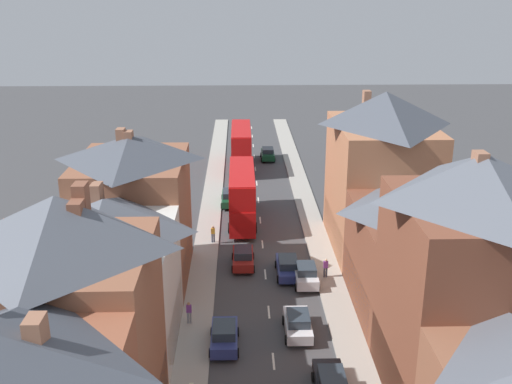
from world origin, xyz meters
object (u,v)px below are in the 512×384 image
Objects in this scene: double_decker_bus_mid_street at (241,147)px; car_mid_white at (298,323)px; pedestrian_far_right at (213,233)px; car_parked_left_b at (230,197)px; car_parked_left_a at (224,336)px; pedestrian_far_left at (326,267)px; double_decker_bus_lead at (242,195)px; car_far_grey at (268,154)px; pedestrian_mid_right at (189,311)px; car_near_blue at (288,266)px; car_mid_black at (243,257)px; car_parked_right_a at (306,274)px.

double_decker_bus_mid_street is 2.73× the size of car_mid_white.
car_parked_left_b is at bearing 82.38° from pedestrian_far_right.
car_parked_left_a is 12.28m from pedestrian_far_left.
double_decker_bus_lead reaches higher than car_far_grey.
double_decker_bus_mid_street is 6.71× the size of pedestrian_mid_right.
car_mid_black is (-3.60, 1.81, 0.02)m from car_near_blue.
car_parked_left_a is 1.00× the size of car_mid_white.
double_decker_bus_mid_street is (0.00, 18.73, 0.00)m from double_decker_bus_lead.
car_mid_white is at bearing -79.18° from car_parked_left_b.
pedestrian_far_left is (10.37, 6.64, 0.00)m from pedestrian_mid_right.
car_parked_left_b is at bearing 84.15° from pedestrian_mid_right.
car_mid_black is 2.52× the size of pedestrian_far_right.
car_parked_left_b is at bearing 104.71° from double_decker_bus_lead.
double_decker_bus_mid_street is 29.03m from car_mid_black.
pedestrian_far_left reaches higher than car_parked_left_b.
double_decker_bus_mid_street reaches higher than car_mid_white.
double_decker_bus_mid_street is 6.71× the size of pedestrian_far_right.
double_decker_bus_mid_street is 32.16m from pedestrian_far_left.
pedestrian_far_right is at bearing -116.10° from double_decker_bus_lead.
double_decker_bus_mid_street is 5.63m from car_far_grey.
car_parked_left_b is 2.84× the size of pedestrian_mid_right.
pedestrian_mid_right reaches higher than car_mid_white.
car_near_blue is 2.73× the size of pedestrian_mid_right.
car_far_grey reaches higher than car_parked_left_b.
double_decker_bus_lead is 2.66× the size of car_mid_black.
car_near_blue is 2.73× the size of pedestrian_far_left.
pedestrian_far_left is (7.88, -17.62, 0.22)m from car_parked_left_b.
pedestrian_mid_right reaches higher than car_parked_left_a.
pedestrian_mid_right is (-7.39, 1.39, 0.23)m from car_mid_white.
car_mid_white is at bearing -84.77° from double_decker_bus_mid_street.
double_decker_bus_lead is at bearing 78.95° from pedestrian_mid_right.
pedestrian_mid_right is at bearing 131.87° from car_parked_left_a.
car_mid_black is at bearing -60.53° from pedestrian_far_right.
pedestrian_mid_right is (-2.49, -24.26, 0.22)m from car_parked_left_b.
car_parked_left_b is at bearing 114.09° from pedestrian_far_left.
pedestrian_far_left is (6.59, -12.70, -1.78)m from double_decker_bus_lead.
car_far_grey is 2.65× the size of pedestrian_far_right.
car_far_grey is at bearing 90.00° from car_near_blue.
pedestrian_far_right is (-2.68, -24.20, -1.78)m from double_decker_bus_mid_street.
car_parked_left_b is 1.07× the size of car_far_grey.
double_decker_bus_mid_street is 2.46× the size of car_near_blue.
pedestrian_far_left reaches higher than car_parked_left_a.
double_decker_bus_lead is 21.14m from car_mid_white.
car_near_blue is 34.62m from car_far_grey.
pedestrian_far_right is (-2.68, -5.48, -1.78)m from double_decker_bus_lead.
car_parked_right_a is 19.49m from car_parked_left_b.
car_near_blue is 17.66m from car_parked_left_b.
car_parked_left_b reaches higher than car_near_blue.
car_parked_left_b is at bearing -105.51° from car_far_grey.
car_mid_black is at bearing -96.26° from car_far_grey.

